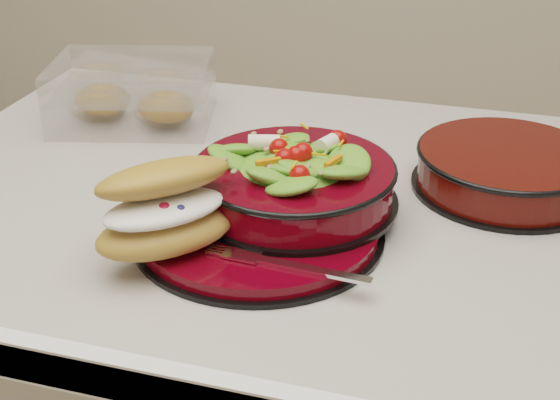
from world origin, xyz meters
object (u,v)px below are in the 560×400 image
(salad_bowl, at_px, (294,174))
(extra_bowl, at_px, (507,168))
(fork, at_px, (291,265))
(dinner_plate, at_px, (259,229))
(pastry_box, at_px, (133,93))
(croissant, at_px, (167,209))

(salad_bowl, bearing_deg, extra_bowl, 31.65)
(fork, bearing_deg, dinner_plate, 40.54)
(pastry_box, bearing_deg, salad_bowl, -49.70)
(croissant, distance_m, pastry_box, 0.42)
(pastry_box, distance_m, extra_bowl, 0.57)
(fork, xyz_separation_m, extra_bowl, (0.21, 0.29, 0.01))
(pastry_box, height_order, extra_bowl, pastry_box)
(croissant, bearing_deg, fork, -46.15)
(extra_bowl, bearing_deg, fork, -125.80)
(dinner_plate, distance_m, extra_bowl, 0.34)
(salad_bowl, relative_size, pastry_box, 0.92)
(salad_bowl, relative_size, fork, 1.54)
(dinner_plate, xyz_separation_m, fork, (0.06, -0.08, 0.01))
(salad_bowl, distance_m, fork, 0.15)
(salad_bowl, xyz_separation_m, extra_bowl, (0.24, 0.15, -0.03))
(croissant, bearing_deg, salad_bowl, 7.90)
(fork, bearing_deg, croissant, 92.23)
(fork, bearing_deg, salad_bowl, 18.15)
(extra_bowl, bearing_deg, salad_bowl, -148.35)
(dinner_plate, distance_m, salad_bowl, 0.08)
(croissant, relative_size, pastry_box, 0.67)
(croissant, height_order, pastry_box, croissant)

